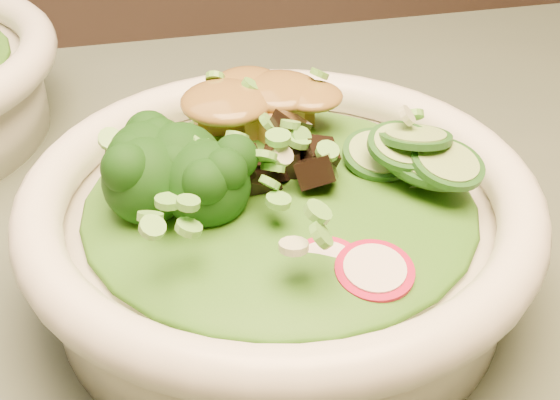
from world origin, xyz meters
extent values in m
cube|color=#495647|center=(0.00, 0.00, 0.73)|extent=(1.20, 0.80, 0.03)
cylinder|color=white|center=(0.04, 0.01, 0.78)|extent=(0.26, 0.26, 0.06)
torus|color=white|center=(0.04, 0.01, 0.82)|extent=(0.30, 0.30, 0.03)
ellipsoid|color=#1D5612|center=(0.04, 0.01, 0.82)|extent=(0.23, 0.23, 0.03)
ellipsoid|color=brown|center=(0.04, 0.08, 0.84)|extent=(0.08, 0.06, 0.02)
camera|label=1|loc=(-0.04, -0.35, 1.07)|focal=50.00mm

